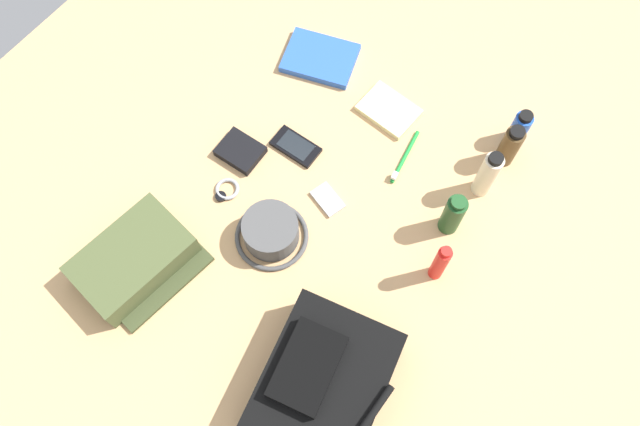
{
  "coord_description": "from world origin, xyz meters",
  "views": [
    {
      "loc": [
        0.49,
        0.36,
        1.5
      ],
      "look_at": [
        0.0,
        0.0,
        0.04
      ],
      "focal_mm": 36.08,
      "sensor_mm": 36.0,
      "label": 1
    }
  ],
  "objects": [
    {
      "name": "ground_plane",
      "position": [
        0.0,
        0.0,
        -0.01
      ],
      "size": [
        2.64,
        2.02,
        0.02
      ],
      "primitive_type": "cube",
      "color": "tan",
      "rests_on": "ground"
    },
    {
      "name": "backpack",
      "position": [
        0.33,
        0.25,
        0.06
      ],
      "size": [
        0.37,
        0.32,
        0.15
      ],
      "color": "black",
      "rests_on": "ground_plane"
    },
    {
      "name": "toiletry_pouch",
      "position": [
        0.36,
        -0.28,
        0.04
      ],
      "size": [
        0.29,
        0.25,
        0.08
      ],
      "color": "#47512D",
      "rests_on": "ground_plane"
    },
    {
      "name": "bucket_hat",
      "position": [
        0.11,
        -0.07,
        0.03
      ],
      "size": [
        0.18,
        0.18,
        0.08
      ],
      "color": "#4A4A4A",
      "rests_on": "ground_plane"
    },
    {
      "name": "deodorant_spray",
      "position": [
        -0.49,
        0.27,
        0.06
      ],
      "size": [
        0.05,
        0.05,
        0.12
      ],
      "color": "blue",
      "rests_on": "ground_plane"
    },
    {
      "name": "cologne_bottle",
      "position": [
        -0.42,
        0.28,
        0.07
      ],
      "size": [
        0.05,
        0.05,
        0.14
      ],
      "color": "#473319",
      "rests_on": "ground_plane"
    },
    {
      "name": "lotion_bottle",
      "position": [
        -0.31,
        0.28,
        0.08
      ],
      "size": [
        0.05,
        0.05,
        0.17
      ],
      "color": "beige",
      "rests_on": "ground_plane"
    },
    {
      "name": "shampoo_bottle",
      "position": [
        -0.18,
        0.27,
        0.07
      ],
      "size": [
        0.05,
        0.05,
        0.15
      ],
      "color": "#19471E",
      "rests_on": "ground_plane"
    },
    {
      "name": "sunscreen_spray",
      "position": [
        -0.05,
        0.31,
        0.08
      ],
      "size": [
        0.03,
        0.03,
        0.16
      ],
      "color": "red",
      "rests_on": "ground_plane"
    },
    {
      "name": "paperback_novel",
      "position": [
        -0.38,
        -0.29,
        0.01
      ],
      "size": [
        0.2,
        0.23,
        0.02
      ],
      "color": "blue",
      "rests_on": "ground_plane"
    },
    {
      "name": "cell_phone",
      "position": [
        -0.12,
        -0.17,
        0.01
      ],
      "size": [
        0.07,
        0.13,
        0.01
      ],
      "color": "black",
      "rests_on": "ground_plane"
    },
    {
      "name": "media_player",
      "position": [
        -0.05,
        -0.02,
        0.01
      ],
      "size": [
        0.07,
        0.1,
        0.01
      ],
      "color": "#B7B7BC",
      "rests_on": "ground_plane"
    },
    {
      "name": "wristwatch",
      "position": [
        0.08,
        -0.24,
        0.01
      ],
      "size": [
        0.07,
        0.06,
        0.01
      ],
      "color": "#99999E",
      "rests_on": "ground_plane"
    },
    {
      "name": "toothbrush",
      "position": [
        -0.26,
        0.07,
        0.01
      ],
      "size": [
        0.17,
        0.04,
        0.02
      ],
      "color": "#198C33",
      "rests_on": "ground_plane"
    },
    {
      "name": "wallet",
      "position": [
        -0.02,
        -0.28,
        0.01
      ],
      "size": [
        0.09,
        0.11,
        0.02
      ],
      "primitive_type": "cube",
      "rotation": [
        0.0,
        0.0,
        0.04
      ],
      "color": "black",
      "rests_on": "ground_plane"
    },
    {
      "name": "notepad",
      "position": [
        -0.36,
        -0.04,
        0.01
      ],
      "size": [
        0.12,
        0.16,
        0.02
      ],
      "primitive_type": "cube",
      "rotation": [
        0.0,
        0.0,
        -0.06
      ],
      "color": "beige",
      "rests_on": "ground_plane"
    }
  ]
}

